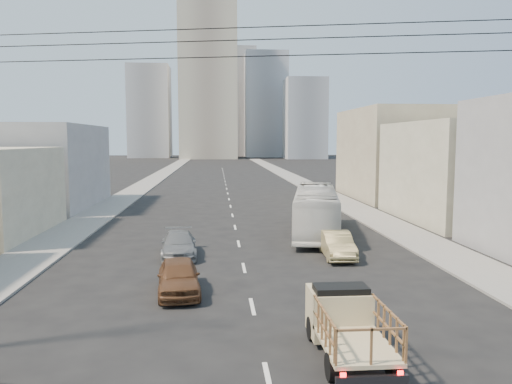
{
  "coord_description": "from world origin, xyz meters",
  "views": [
    {
      "loc": [
        -1.37,
        -11.02,
        6.53
      ],
      "look_at": [
        0.94,
        17.96,
        3.5
      ],
      "focal_mm": 35.0,
      "sensor_mm": 36.0,
      "label": 1
    }
  ],
  "objects": [
    {
      "name": "sidewalk_left",
      "position": [
        -11.75,
        70.0,
        0.06
      ],
      "size": [
        3.5,
        180.0,
        0.12
      ],
      "primitive_type": "cube",
      "color": "gray",
      "rests_on": "ground"
    },
    {
      "name": "sidewalk_right",
      "position": [
        11.75,
        70.0,
        0.06
      ],
      "size": [
        3.5,
        180.0,
        0.12
      ],
      "primitive_type": "cube",
      "color": "gray",
      "rests_on": "ground"
    },
    {
      "name": "lane_dashes",
      "position": [
        0.0,
        53.0,
        0.01
      ],
      "size": [
        0.15,
        104.0,
        0.01
      ],
      "color": "silver",
      "rests_on": "ground"
    },
    {
      "name": "flatbed_pickup",
      "position": [
        2.57,
        3.38,
        1.09
      ],
      "size": [
        1.95,
        4.41,
        1.9
      ],
      "color": "#C8B586",
      "rests_on": "ground"
    },
    {
      "name": "city_bus",
      "position": [
        5.48,
        22.72,
        1.67
      ],
      "size": [
        5.05,
        12.32,
        3.34
      ],
      "primitive_type": "imported",
      "rotation": [
        0.0,
        0.0,
        -0.19
      ],
      "color": "silver",
      "rests_on": "ground"
    },
    {
      "name": "sedan_brown",
      "position": [
        -3.01,
        9.94,
        0.74
      ],
      "size": [
        2.15,
        4.49,
        1.48
      ],
      "primitive_type": "imported",
      "rotation": [
        0.0,
        0.0,
        0.1
      ],
      "color": "brown",
      "rests_on": "ground"
    },
    {
      "name": "sedan_tan",
      "position": [
        5.31,
        15.91,
        0.72
      ],
      "size": [
        1.72,
        4.41,
        1.43
      ],
      "primitive_type": "imported",
      "rotation": [
        0.0,
        0.0,
        -0.05
      ],
      "color": "#908254",
      "rests_on": "ground"
    },
    {
      "name": "sedan_grey",
      "position": [
        -3.51,
        16.83,
        0.68
      ],
      "size": [
        2.24,
        4.82,
        1.36
      ],
      "primitive_type": "imported",
      "rotation": [
        0.0,
        0.0,
        0.07
      ],
      "color": "slate",
      "rests_on": "ground"
    },
    {
      "name": "overhead_wires",
      "position": [
        0.0,
        1.5,
        8.97
      ],
      "size": [
        23.01,
        5.02,
        0.72
      ],
      "color": "black",
      "rests_on": "ground"
    },
    {
      "name": "bldg_right_mid",
      "position": [
        19.5,
        28.0,
        4.0
      ],
      "size": [
        11.0,
        14.0,
        8.0
      ],
      "primitive_type": "cube",
      "color": "#A9A388",
      "rests_on": "ground"
    },
    {
      "name": "bldg_right_far",
      "position": [
        20.0,
        44.0,
        5.0
      ],
      "size": [
        12.0,
        16.0,
        10.0
      ],
      "primitive_type": "cube",
      "color": "tan",
      "rests_on": "ground"
    },
    {
      "name": "bldg_left_far",
      "position": [
        -19.5,
        39.0,
        4.0
      ],
      "size": [
        12.0,
        16.0,
        8.0
      ],
      "primitive_type": "cube",
      "color": "gray",
      "rests_on": "ground"
    },
    {
      "name": "high_rise_tower",
      "position": [
        -4.0,
        170.0,
        30.0
      ],
      "size": [
        20.0,
        20.0,
        60.0
      ],
      "primitive_type": "cube",
      "color": "tan",
      "rests_on": "ground"
    },
    {
      "name": "midrise_ne",
      "position": [
        18.0,
        185.0,
        20.0
      ],
      "size": [
        16.0,
        16.0,
        40.0
      ],
      "primitive_type": "cube",
      "color": "gray",
      "rests_on": "ground"
    },
    {
      "name": "midrise_nw",
      "position": [
        -26.0,
        180.0,
        17.0
      ],
      "size": [
        15.0,
        15.0,
        34.0
      ],
      "primitive_type": "cube",
      "color": "gray",
      "rests_on": "ground"
    },
    {
      "name": "midrise_back",
      "position": [
        6.0,
        200.0,
        22.0
      ],
      "size": [
        18.0,
        18.0,
        44.0
      ],
      "primitive_type": "cube",
      "color": "gray",
      "rests_on": "ground"
    },
    {
      "name": "midrise_east",
      "position": [
        30.0,
        165.0,
        14.0
      ],
      "size": [
        14.0,
        14.0,
        28.0
      ],
      "primitive_type": "cube",
      "color": "gray",
      "rests_on": "ground"
    }
  ]
}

